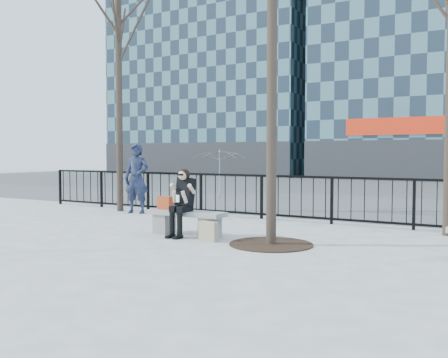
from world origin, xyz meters
The scene contains 12 objects.
ground centered at (0.00, 0.00, 0.00)m, with size 120.00×120.00×0.00m, color gray.
street_surface centered at (0.00, 15.00, 0.00)m, with size 60.00×23.00×0.01m, color #474747.
railing centered at (0.00, 3.00, 0.55)m, with size 14.00×0.06×1.10m.
building_left centered at (-15.00, 27.00, 11.30)m, with size 16.20×10.20×22.60m.
tree_left centered at (-4.00, 2.50, 4.86)m, with size 2.80×2.80×6.50m.
tree_grate centered at (1.90, -0.10, 0.01)m, with size 1.50×1.50×0.02m, color black.
bench_main centered at (0.00, 0.00, 0.30)m, with size 1.65×0.46×0.49m.
seated_woman centered at (0.00, -0.16, 0.67)m, with size 0.50×0.64×1.34m.
handbag centered at (-0.54, 0.02, 0.62)m, with size 0.32×0.15×0.26m, color #B33B16.
shopping_bag centered at (0.73, -0.33, 0.18)m, with size 0.38×0.14×0.36m, color beige.
standing_man centered at (-3.25, 2.33, 0.95)m, with size 0.69×0.46×1.90m, color black.
vendor_umbrella centered at (-3.61, 7.29, 0.90)m, with size 1.97×2.01×1.81m, color gold.
Camera 1 is at (5.63, -8.15, 1.64)m, focal length 40.00 mm.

